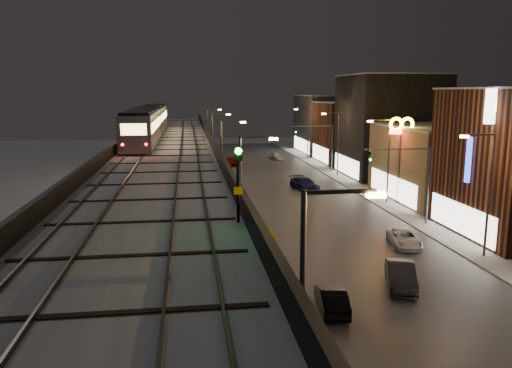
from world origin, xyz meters
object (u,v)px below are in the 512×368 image
car_onc_dark (404,239)px  car_onc_white (304,185)px  car_onc_red (276,156)px  car_taxi (259,233)px  subway_train (149,122)px  car_far_white (231,161)px  car_near_white (332,300)px  car_onc_silver (401,276)px  rail_signal (238,169)px  sign_citgo (499,126)px

car_onc_dark → car_onc_white: size_ratio=0.84×
car_onc_red → car_taxi: bearing=-118.3°
subway_train → car_onc_white: (18.33, -2.06, -7.57)m
car_taxi → car_far_white: bearing=-108.2°
car_near_white → car_onc_silver: bearing=-145.8°
car_near_white → rail_signal: bearing=50.7°
rail_signal → car_onc_silver: 15.60m
car_onc_dark → car_onc_red: (-1.04, 50.77, 0.01)m
subway_train → car_onc_dark: size_ratio=7.91×
subway_train → car_onc_silver: 37.66m
rail_signal → sign_citgo: size_ratio=0.26×
car_near_white → car_onc_dark: 13.64m
rail_signal → car_onc_red: size_ratio=0.85×
car_near_white → car_taxi: bearing=-74.4°
subway_train → car_near_white: subway_train is taller
car_onc_red → car_near_white: bearing=-113.9°
car_near_white → car_onc_silver: size_ratio=0.88×
car_near_white → car_onc_dark: size_ratio=0.93×
car_near_white → car_onc_silver: car_onc_silver is taller
car_onc_silver → car_onc_red: size_ratio=1.28×
subway_train → rail_signal: bearing=-81.1°
rail_signal → car_onc_silver: (10.69, 8.02, -8.06)m
car_near_white → subway_train: bearing=-64.5°
rail_signal → car_onc_dark: size_ratio=0.71×
car_onc_silver → car_onc_white: car_onc_silver is taller
sign_citgo → rail_signal: bearing=-145.0°
car_taxi → car_onc_white: bearing=-129.2°
subway_train → car_onc_white: subway_train is taller
car_onc_silver → sign_citgo: bearing=51.0°
rail_signal → sign_citgo: (20.60, 14.43, 0.51)m
rail_signal → car_far_white: rail_signal is taller
car_far_white → car_onc_red: bearing=-143.6°
rail_signal → sign_citgo: sign_citgo is taller
car_onc_red → car_far_white: bearing=-164.2°
car_taxi → car_onc_silver: (7.19, -10.72, 0.08)m
car_taxi → sign_citgo: 19.64m
car_taxi → car_near_white: (2.09, -13.37, -0.02)m
sign_citgo → subway_train: bearing=135.8°
car_taxi → car_far_white: car_far_white is taller
car_far_white → sign_citgo: bearing=112.4°
subway_train → car_onc_white: 19.94m
car_onc_red → sign_citgo: sign_citgo is taller
car_far_white → car_onc_red: car_far_white is taller
subway_train → car_taxi: subway_train is taller
car_taxi → car_onc_red: bearing=-117.9°
car_far_white → sign_citgo: sign_citgo is taller
subway_train → car_onc_silver: bearing=-62.4°
car_taxi → car_near_white: bearing=82.7°
car_onc_dark → car_onc_silver: bearing=-105.5°
rail_signal → car_onc_white: (11.93, 38.65, -8.06)m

